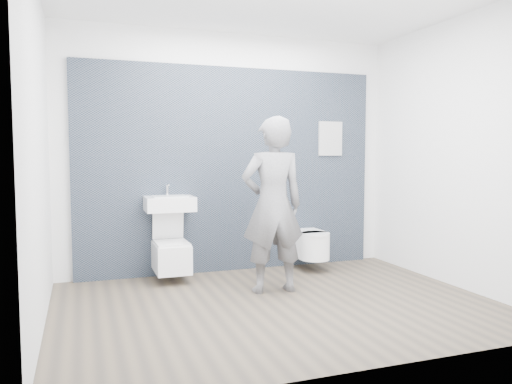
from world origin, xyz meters
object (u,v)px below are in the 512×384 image
object	(u,v)px
visitor	(273,205)
toilet_rounded	(311,245)
toilet_square	(171,255)
washbasin	(170,203)

from	to	relation	value
visitor	toilet_rounded	bearing A→B (deg)	-133.61
toilet_square	toilet_rounded	bearing A→B (deg)	-1.35
toilet_square	visitor	xyz separation A→B (m)	(0.89, -0.76, 0.59)
toilet_rounded	visitor	distance (m)	1.21
washbasin	toilet_rounded	bearing A→B (deg)	-3.40
toilet_square	visitor	distance (m)	1.32
visitor	toilet_square	bearing A→B (deg)	-37.18
washbasin	visitor	xyz separation A→B (m)	(0.89, -0.82, 0.03)
toilet_rounded	toilet_square	bearing A→B (deg)	178.65
washbasin	toilet_square	xyz separation A→B (m)	(-0.00, -0.06, -0.56)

